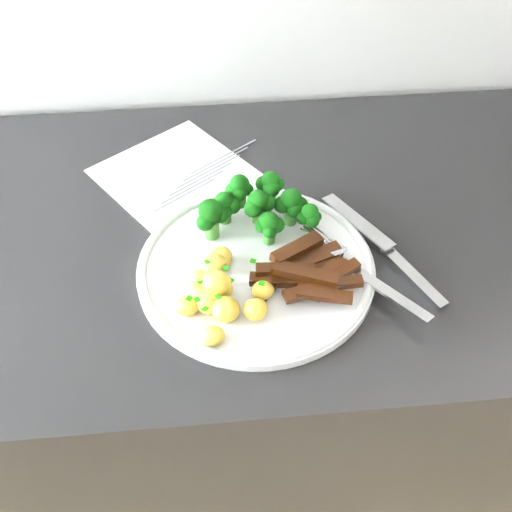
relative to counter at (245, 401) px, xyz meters
name	(u,v)px	position (x,y,z in m)	size (l,w,h in m)	color
counter	(245,401)	(0.00, 0.00, 0.00)	(2.44, 0.61, 0.92)	black
recipe_paper	(192,188)	(-0.06, 0.09, 0.46)	(0.33, 0.35, 0.00)	white
plate	(256,267)	(0.01, -0.08, 0.47)	(0.31, 0.31, 0.02)	white
broccoli	(257,205)	(0.02, 0.00, 0.51)	(0.17, 0.11, 0.06)	#2E6120
potatoes	(218,290)	(-0.04, -0.13, 0.49)	(0.12, 0.15, 0.05)	#FFDE55
beef_strips	(306,273)	(0.07, -0.11, 0.48)	(0.15, 0.12, 0.03)	black
fork	(366,275)	(0.15, -0.12, 0.48)	(0.14, 0.19, 0.02)	#B7B7BC
knife	(397,261)	(0.20, -0.09, 0.47)	(0.13, 0.22, 0.03)	#B7B7BC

